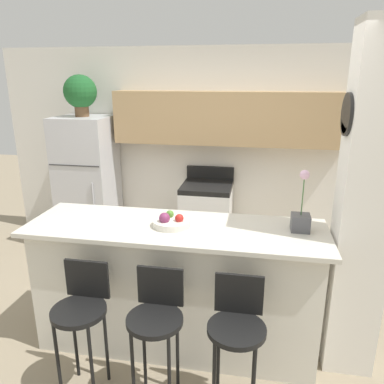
% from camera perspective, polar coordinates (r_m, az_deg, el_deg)
% --- Properties ---
extents(ground_plane, '(14.00, 14.00, 0.00)m').
position_cam_1_polar(ground_plane, '(3.48, -2.34, -21.78)').
color(ground_plane, gray).
extents(wall_back, '(5.60, 0.38, 2.55)m').
position_cam_1_polar(wall_back, '(4.78, 3.98, 8.26)').
color(wall_back, white).
rests_on(wall_back, ground_plane).
extents(pillar_right, '(0.38, 0.32, 2.55)m').
position_cam_1_polar(pillar_right, '(2.91, 24.71, -2.59)').
color(pillar_right, white).
rests_on(pillar_right, ground_plane).
extents(counter_bar, '(2.34, 0.72, 1.07)m').
position_cam_1_polar(counter_bar, '(3.17, -2.47, -14.14)').
color(counter_bar, silver).
rests_on(counter_bar, ground_plane).
extents(refrigerator, '(0.68, 0.68, 1.71)m').
position_cam_1_polar(refrigerator, '(5.07, -15.56, 1.33)').
color(refrigerator, silver).
rests_on(refrigerator, ground_plane).
extents(stove_range, '(0.61, 0.63, 1.07)m').
position_cam_1_polar(stove_range, '(4.78, 2.28, -4.03)').
color(stove_range, white).
rests_on(stove_range, ground_plane).
extents(bar_stool_left, '(0.38, 0.38, 0.96)m').
position_cam_1_polar(bar_stool_left, '(2.81, -16.47, -16.90)').
color(bar_stool_left, black).
rests_on(bar_stool_left, ground_plane).
extents(bar_stool_mid, '(0.38, 0.38, 0.96)m').
position_cam_1_polar(bar_stool_mid, '(2.64, -5.45, -18.69)').
color(bar_stool_mid, black).
rests_on(bar_stool_mid, ground_plane).
extents(bar_stool_right, '(0.38, 0.38, 0.96)m').
position_cam_1_polar(bar_stool_right, '(2.57, 6.85, -19.90)').
color(bar_stool_right, black).
rests_on(bar_stool_right, ground_plane).
extents(potted_plant_on_fridge, '(0.40, 0.40, 0.50)m').
position_cam_1_polar(potted_plant_on_fridge, '(4.90, -16.65, 14.30)').
color(potted_plant_on_fridge, brown).
rests_on(potted_plant_on_fridge, refrigerator).
extents(orchid_vase, '(0.14, 0.14, 0.47)m').
position_cam_1_polar(orchid_vase, '(2.92, 16.26, -3.64)').
color(orchid_vase, '#4C4C51').
rests_on(orchid_vase, counter_bar).
extents(fruit_bowl, '(0.29, 0.29, 0.12)m').
position_cam_1_polar(fruit_bowl, '(2.92, -3.17, -4.50)').
color(fruit_bowl, silver).
rests_on(fruit_bowl, counter_bar).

